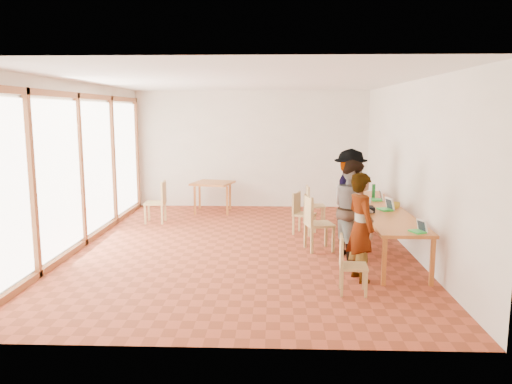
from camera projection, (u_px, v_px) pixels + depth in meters
ground at (242, 247)px, 9.21m from camera, size 8.00×8.00×0.00m
wall_back at (252, 149)px, 12.92m from camera, size 6.00×0.10×3.00m
wall_front at (216, 208)px, 5.02m from camera, size 6.00×0.10×3.00m
wall_right at (410, 166)px, 8.86m from camera, size 0.10×8.00×3.00m
window_wall at (79, 165)px, 9.08m from camera, size 0.10×8.00×3.00m
ceiling at (241, 80)px, 8.73m from camera, size 6.00×8.00×0.04m
communal_table at (380, 211)px, 8.94m from camera, size 0.80×4.00×0.75m
side_table at (213, 185)px, 12.29m from camera, size 0.90×0.90×0.75m
chair_near at (347, 258)px, 6.78m from camera, size 0.40×0.40×0.42m
chair_mid at (314, 217)px, 8.87m from camera, size 0.55×0.55×0.53m
chair_far at (300, 209)px, 10.13m from camera, size 0.52×0.52×0.45m
chair_empty at (312, 201)px, 11.02m from camera, size 0.41×0.41×0.45m
chair_spare at (159, 197)px, 11.13m from camera, size 0.45×0.45×0.50m
person_near at (361, 227)px, 7.27m from camera, size 0.54×0.67×1.60m
person_mid at (353, 209)px, 8.48m from camera, size 0.83×0.95×1.67m
person_far at (350, 193)px, 9.92m from camera, size 0.90×1.25×1.74m
laptop_near at (420, 229)px, 7.16m from camera, size 0.26×0.27×0.19m
laptop_mid at (387, 207)px, 8.76m from camera, size 0.29×0.31×0.22m
laptop_far at (379, 197)px, 9.73m from camera, size 0.24×0.28×0.22m
yellow_mug at (396, 205)px, 8.94m from camera, size 0.16×0.16×0.11m
green_bottle at (374, 191)px, 9.99m from camera, size 0.07×0.07×0.28m
clear_glass at (369, 201)px, 9.45m from camera, size 0.07×0.07×0.09m
condiment_cup at (369, 199)px, 9.69m from camera, size 0.08×0.08×0.06m
pink_phone at (380, 197)px, 10.08m from camera, size 0.05×0.10×0.01m
black_pouch at (369, 209)px, 8.64m from camera, size 0.16×0.26×0.09m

